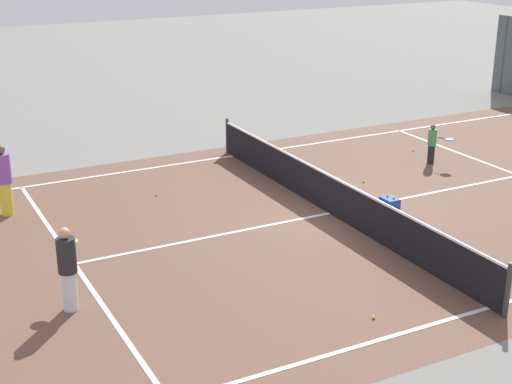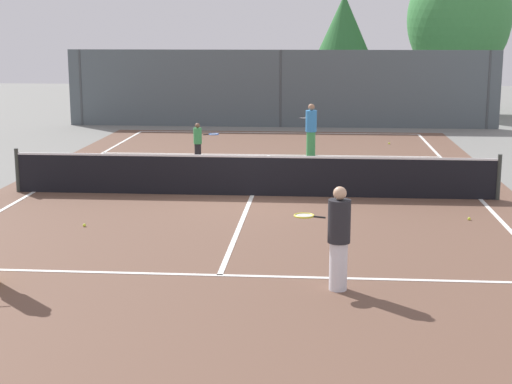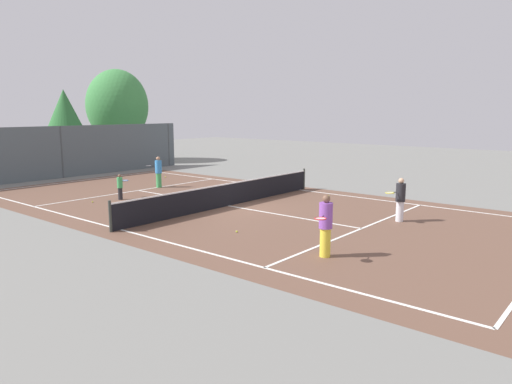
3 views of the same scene
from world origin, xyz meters
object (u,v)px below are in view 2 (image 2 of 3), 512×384
object	(u,v)px
player_2	(338,237)
tennis_ball_5	(389,143)
tennis_ball_4	(202,178)
player_3	(199,142)
tennis_ball_0	(469,219)
player_0	(311,129)
tennis_ball_3	(161,158)
tennis_ball_2	(84,225)
ball_crate	(278,178)

from	to	relation	value
player_2	tennis_ball_5	size ratio (longest dim) A/B	24.95
tennis_ball_4	tennis_ball_5	world-z (taller)	same
player_3	tennis_ball_0	world-z (taller)	player_3
player_3	player_0	bearing A→B (deg)	23.05
tennis_ball_5	tennis_ball_0	bearing A→B (deg)	-86.39
tennis_ball_4	player_3	bearing A→B (deg)	100.36
player_0	tennis_ball_3	xyz separation A→B (m)	(-4.70, -1.12, -0.83)
tennis_ball_0	tennis_ball_4	size ratio (longest dim) A/B	1.00
player_0	tennis_ball_4	distance (m)	5.25
player_2	tennis_ball_0	size ratio (longest dim) A/B	24.95
player_3	tennis_ball_2	size ratio (longest dim) A/B	18.13
player_0	tennis_ball_2	xyz separation A→B (m)	(-4.55, -9.77, -0.83)
tennis_ball_0	tennis_ball_2	bearing A→B (deg)	-171.48
player_3	tennis_ball_0	distance (m)	9.93
player_3	tennis_ball_0	bearing A→B (deg)	-45.77
tennis_ball_0	tennis_ball_5	xyz separation A→B (m)	(-0.72, 11.35, 0.00)
tennis_ball_4	player_0	bearing A→B (deg)	55.74
player_3	tennis_ball_5	xyz separation A→B (m)	(6.20, 4.25, -0.59)
tennis_ball_4	tennis_ball_5	xyz separation A→B (m)	(5.68, 7.07, 0.00)
player_0	tennis_ball_5	xyz separation A→B (m)	(2.77, 2.79, -0.83)
player_2	tennis_ball_5	world-z (taller)	player_2
player_0	tennis_ball_4	bearing A→B (deg)	-124.26
player_2	tennis_ball_3	xyz separation A→B (m)	(-5.27, 12.24, -0.82)
tennis_ball_2	tennis_ball_3	bearing A→B (deg)	90.98
ball_crate	tennis_ball_5	size ratio (longest dim) A/B	7.14
ball_crate	tennis_ball_4	world-z (taller)	ball_crate
tennis_ball_2	player_0	bearing A→B (deg)	65.00
player_0	player_2	world-z (taller)	player_0
tennis_ball_0	player_3	bearing A→B (deg)	134.23
player_0	ball_crate	size ratio (longest dim) A/B	3.56
player_3	tennis_ball_3	xyz separation A→B (m)	(-1.27, 0.34, -0.59)
tennis_ball_2	tennis_ball_5	size ratio (longest dim) A/B	1.00
tennis_ball_0	tennis_ball_2	world-z (taller)	same
tennis_ball_2	tennis_ball_3	size ratio (longest dim) A/B	1.00
tennis_ball_5	player_2	bearing A→B (deg)	-97.76
player_0	tennis_ball_2	world-z (taller)	player_0
ball_crate	tennis_ball_3	xyz separation A→B (m)	(-3.92, 3.89, -0.15)
tennis_ball_3	tennis_ball_0	bearing A→B (deg)	-42.29
player_0	tennis_ball_3	world-z (taller)	player_0
tennis_ball_0	tennis_ball_5	bearing A→B (deg)	93.61
player_2	tennis_ball_4	xyz separation A→B (m)	(-3.48, 9.08, -0.82)
ball_crate	tennis_ball_0	xyz separation A→B (m)	(4.26, -3.55, -0.15)
player_0	tennis_ball_0	size ratio (longest dim) A/B	25.41
player_0	tennis_ball_5	distance (m)	4.01
tennis_ball_2	ball_crate	bearing A→B (deg)	51.59
player_3	tennis_ball_2	xyz separation A→B (m)	(-1.12, -8.31, -0.59)
player_2	tennis_ball_3	distance (m)	13.35
tennis_ball_2	tennis_ball_4	bearing A→B (deg)	73.36
player_2	tennis_ball_2	size ratio (longest dim) A/B	24.95
player_2	player_3	distance (m)	12.56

